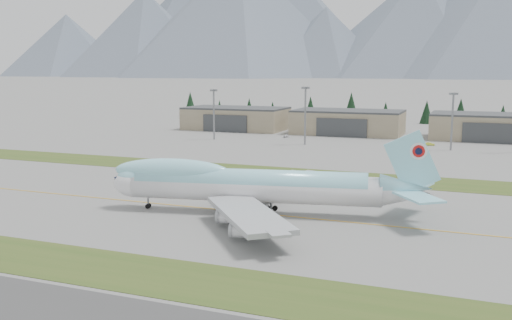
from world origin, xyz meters
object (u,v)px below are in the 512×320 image
at_px(hangar_left, 236,118).
at_px(service_vehicle_b, 430,146).
at_px(hangar_center, 348,122).
at_px(hangar_right, 492,127).
at_px(service_vehicle_a, 286,137).
at_px(boeing_747_freighter, 251,185).

height_order(hangar_left, service_vehicle_b, hangar_left).
distance_m(hangar_left, hangar_center, 55.00).
relative_size(hangar_right, service_vehicle_b, 13.15).
distance_m(hangar_right, service_vehicle_b, 36.54).
distance_m(hangar_right, service_vehicle_a, 85.11).
height_order(hangar_center, hangar_right, same).
height_order(boeing_747_freighter, hangar_center, boeing_747_freighter).
xyz_separation_m(hangar_center, hangar_right, (60.00, 0.00, 0.00)).
relative_size(service_vehicle_a, service_vehicle_b, 0.97).
bearing_deg(service_vehicle_a, service_vehicle_b, -0.80).
relative_size(hangar_left, service_vehicle_b, 13.15).
bearing_deg(hangar_left, hangar_right, 0.00).
xyz_separation_m(hangar_right, service_vehicle_b, (-22.04, -28.64, -5.39)).
distance_m(hangar_left, hangar_right, 115.00).
bearing_deg(boeing_747_freighter, service_vehicle_a, 94.25).
height_order(boeing_747_freighter, hangar_right, boeing_747_freighter).
distance_m(boeing_747_freighter, hangar_right, 157.21).
bearing_deg(service_vehicle_a, boeing_747_freighter, -70.11).
bearing_deg(service_vehicle_b, hangar_right, -48.45).
distance_m(boeing_747_freighter, hangar_left, 164.59).
bearing_deg(hangar_right, service_vehicle_b, -127.58).
xyz_separation_m(boeing_747_freighter, service_vehicle_a, (-34.62, 127.01, -5.77)).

